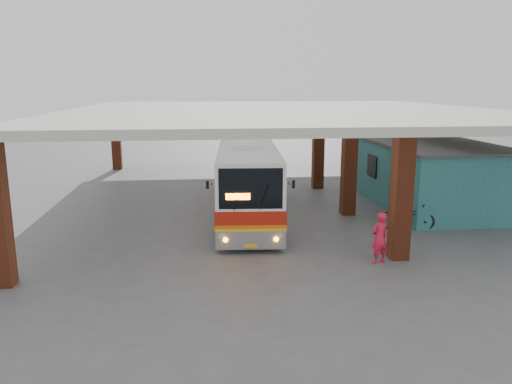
{
  "coord_description": "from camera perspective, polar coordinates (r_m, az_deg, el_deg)",
  "views": [
    {
      "loc": [
        -3.62,
        -18.61,
        5.81
      ],
      "look_at": [
        -1.55,
        0.0,
        1.79
      ],
      "focal_mm": 35.0,
      "sensor_mm": 36.0,
      "label": 1
    }
  ],
  "objects": [
    {
      "name": "ground",
      "position": [
        19.83,
        4.49,
        -4.95
      ],
      "size": [
        90.0,
        90.0,
        0.0
      ],
      "primitive_type": "plane",
      "color": "#515154",
      "rests_on": "ground"
    },
    {
      "name": "motorcycle",
      "position": [
        21.31,
        16.89,
        -2.63
      ],
      "size": [
        2.31,
        1.33,
        1.15
      ],
      "primitive_type": "imported",
      "rotation": [
        0.0,
        0.0,
        1.3
      ],
      "color": "black",
      "rests_on": "ground"
    },
    {
      "name": "shop_building",
      "position": [
        25.55,
        19.57,
        1.85
      ],
      "size": [
        5.2,
        8.2,
        3.11
      ],
      "color": "#286466",
      "rests_on": "ground"
    },
    {
      "name": "canopy_roof",
      "position": [
        25.48,
        3.02,
        9.16
      ],
      "size": [
        21.0,
        23.0,
        0.3
      ],
      "primitive_type": "cube",
      "color": "beige",
      "rests_on": "brick_columns"
    },
    {
      "name": "coach_bus",
      "position": [
        22.77,
        -1.04,
        1.75
      ],
      "size": [
        3.3,
        11.95,
        3.44
      ],
      "rotation": [
        0.0,
        0.0,
        -0.07
      ],
      "color": "white",
      "rests_on": "ground"
    },
    {
      "name": "red_chair",
      "position": [
        29.16,
        10.69,
        1.21
      ],
      "size": [
        0.52,
        0.52,
        0.85
      ],
      "rotation": [
        0.0,
        0.0,
        -0.19
      ],
      "color": "red",
      "rests_on": "ground"
    },
    {
      "name": "brick_columns",
      "position": [
        24.42,
        5.69,
        3.51
      ],
      "size": [
        20.1,
        21.6,
        4.35
      ],
      "color": "maroon",
      "rests_on": "ground"
    },
    {
      "name": "pedestrian",
      "position": [
        17.0,
        13.93,
        -5.11
      ],
      "size": [
        0.75,
        0.62,
        1.75
      ],
      "primitive_type": "imported",
      "rotation": [
        0.0,
        0.0,
        3.51
      ],
      "color": "red",
      "rests_on": "ground"
    }
  ]
}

